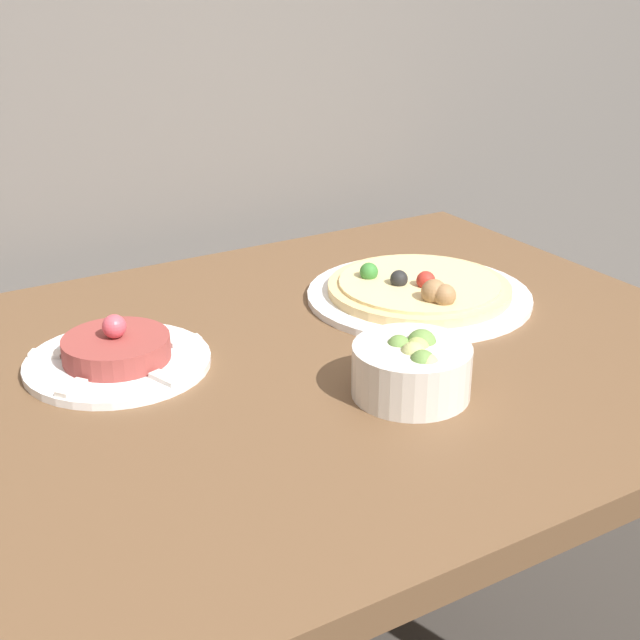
# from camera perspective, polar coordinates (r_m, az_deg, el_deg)

# --- Properties ---
(dining_table) EXTENTS (1.05, 0.83, 0.75)m
(dining_table) POSITION_cam_1_polar(r_m,az_deg,el_deg) (1.17, -0.08, -7.09)
(dining_table) COLOR brown
(dining_table) RESTS_ON ground_plane
(pizza_plate) EXTENTS (0.32, 0.32, 0.06)m
(pizza_plate) POSITION_cam_1_polar(r_m,az_deg,el_deg) (1.28, 6.36, 1.86)
(pizza_plate) COLOR white
(pizza_plate) RESTS_ON dining_table
(tartare_plate) EXTENTS (0.22, 0.22, 0.07)m
(tartare_plate) POSITION_cam_1_polar(r_m,az_deg,el_deg) (1.10, -12.86, -2.19)
(tartare_plate) COLOR white
(tartare_plate) RESTS_ON dining_table
(small_bowl) EXTENTS (0.13, 0.13, 0.07)m
(small_bowl) POSITION_cam_1_polar(r_m,az_deg,el_deg) (1.01, 5.91, -3.10)
(small_bowl) COLOR silver
(small_bowl) RESTS_ON dining_table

